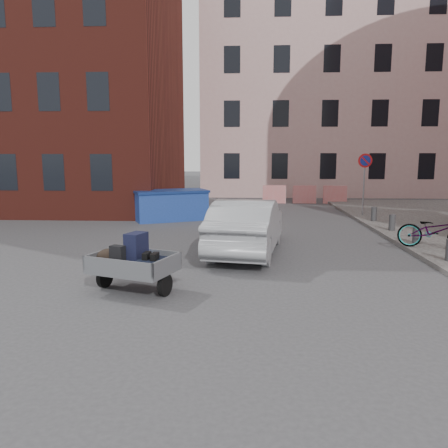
# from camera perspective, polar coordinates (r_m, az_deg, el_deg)

# --- Properties ---
(ground) EXTENTS (120.00, 120.00, 0.00)m
(ground) POSITION_cam_1_polar(r_m,az_deg,el_deg) (10.08, -2.46, -6.71)
(ground) COLOR #38383A
(ground) RESTS_ON ground
(building_brick) EXTENTS (12.00, 10.00, 14.00)m
(building_brick) POSITION_cam_1_polar(r_m,az_deg,el_deg) (25.09, -21.56, 18.28)
(building_brick) COLOR #591E16
(building_brick) RESTS_ON ground
(building_pink) EXTENTS (16.00, 8.00, 14.00)m
(building_pink) POSITION_cam_1_polar(r_m,az_deg,el_deg) (32.33, 12.45, 16.48)
(building_pink) COLOR #C99D9B
(building_pink) RESTS_ON ground
(no_parking_sign) EXTENTS (0.60, 0.09, 2.65)m
(no_parking_sign) POSITION_cam_1_polar(r_m,az_deg,el_deg) (19.81, 17.89, 6.57)
(no_parking_sign) COLOR gray
(no_parking_sign) RESTS_ON sidewalk
(bollards) EXTENTS (0.22, 9.02, 0.55)m
(bollards) POSITION_cam_1_polar(r_m,az_deg,el_deg) (14.20, 23.83, -1.20)
(bollards) COLOR #3A3A3D
(bollards) RESTS_ON sidewalk
(barriers) EXTENTS (4.70, 0.18, 1.00)m
(barriers) POSITION_cam_1_polar(r_m,az_deg,el_deg) (24.97, 10.48, 3.81)
(barriers) COLOR red
(barriers) RESTS_ON ground
(trailer) EXTENTS (1.88, 1.98, 1.20)m
(trailer) POSITION_cam_1_polar(r_m,az_deg,el_deg) (8.96, -11.83, -4.90)
(trailer) COLOR black
(trailer) RESTS_ON ground
(dumpster) EXTENTS (3.37, 2.66, 1.26)m
(dumpster) POSITION_cam_1_polar(r_m,az_deg,el_deg) (18.46, -7.00, 2.49)
(dumpster) COLOR #2142A0
(dumpster) RESTS_ON ground
(silver_car) EXTENTS (2.29, 4.80, 1.52)m
(silver_car) POSITION_cam_1_polar(r_m,az_deg,el_deg) (12.20, 3.05, -0.26)
(silver_car) COLOR #999CA0
(silver_car) RESTS_ON ground
(bicycle) EXTENTS (2.06, 1.42, 1.02)m
(bicycle) POSITION_cam_1_polar(r_m,az_deg,el_deg) (13.53, 25.84, -0.79)
(bicycle) COLOR black
(bicycle) RESTS_ON sidewalk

